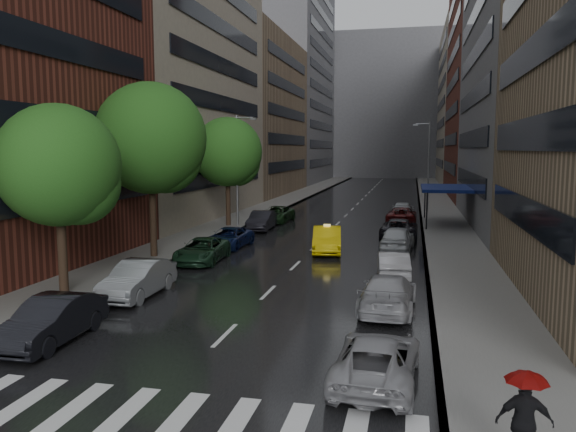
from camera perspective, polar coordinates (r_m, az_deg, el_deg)
The scene contains 18 objects.
ground at distance 16.59m, azimuth -11.10°, elevation -16.19°, with size 220.00×220.00×0.00m, color gray.
road at distance 64.57m, azimuth 6.92°, elevation 1.07°, with size 14.00×140.00×0.01m, color black.
sidewalk_left at distance 66.05m, azimuth -0.87°, elevation 1.31°, with size 4.00×140.00×0.15m, color gray.
sidewalk_right at distance 64.32m, azimuth 14.92°, elevation 0.93°, with size 4.00×140.00×0.15m, color gray.
crosswalk at distance 14.86m, azimuth -13.61°, elevation -19.06°, with size 13.15×2.80×0.01m.
buildings_left at distance 76.37m, azimuth -3.84°, elevation 14.01°, with size 8.00×108.00×38.00m.
buildings_right at distance 71.70m, azimuth 20.01°, elevation 13.32°, with size 8.05×109.10×36.00m.
building_far at distance 132.44m, azimuth 9.97°, elevation 10.88°, with size 40.00×14.00×32.00m, color slate.
tree_near at distance 26.03m, azimuth -22.31°, elevation 4.76°, with size 5.26×5.26×8.39m.
tree_mid at distance 33.64m, azimuth -13.77°, elevation 7.65°, with size 6.45×6.45×10.28m.
tree_far at distance 46.40m, azimuth -6.16°, elevation 6.48°, with size 5.67×5.67×9.04m.
taxi at distance 35.17m, azimuth 3.98°, elevation -2.41°, with size 1.71×4.91×1.62m, color #DAB90B.
parked_cars_left at distance 35.37m, azimuth -6.87°, elevation -2.53°, with size 2.62×36.60×1.57m.
parked_cars_right at distance 36.59m, azimuth 11.06°, elevation -2.27°, with size 2.66×43.71×1.60m.
ped_red_umbrella at distance 12.59m, azimuth 22.95°, elevation -17.75°, with size 1.10×0.82×2.01m.
street_lamp_left at distance 46.14m, azimuth -5.11°, elevation 4.88°, with size 1.74×0.22×9.00m.
street_lamp_right at distance 58.99m, azimuth 14.02°, elevation 5.13°, with size 1.74×0.22×9.00m.
awning at distance 49.14m, azimuth 15.71°, elevation 2.72°, with size 4.00×8.00×3.12m.
Camera 1 is at (6.24, -13.95, 6.46)m, focal length 35.00 mm.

